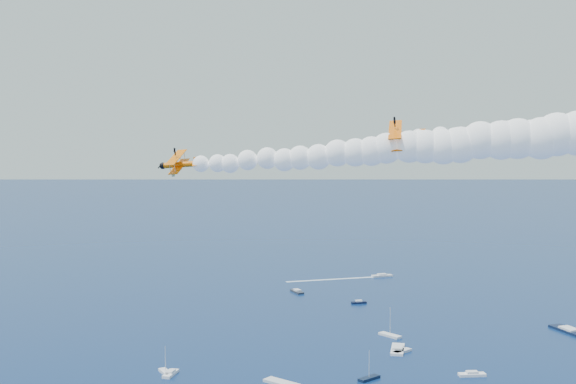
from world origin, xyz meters
The scene contains 4 objects.
biplane_lead centered at (6.82, 22.16, 59.86)m, with size 8.04×9.02×5.44m, color #FF6605, non-canonical shape.
biplane_trail centered at (-22.62, 6.82, 55.94)m, with size 6.40×7.18×4.33m, color orange, non-canonical shape.
smoke_trail_trail centered at (8.57, 20.85, 58.58)m, with size 63.76×32.45×12.13m, color white, non-canonical shape.
spectator_boats centered at (-5.09, 104.57, 0.35)m, with size 220.92×188.90×0.70m.
Camera 1 is at (55.89, -78.45, 60.65)m, focal length 46.93 mm.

